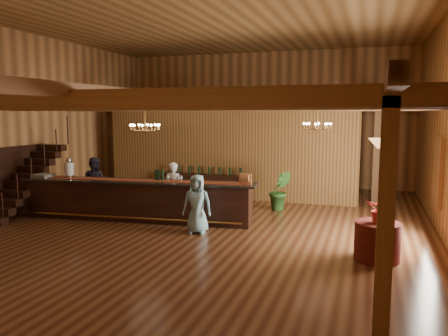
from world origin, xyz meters
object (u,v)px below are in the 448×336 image
(raffle_drum, at_px, (245,178))
(guest, at_px, (197,204))
(backbar_shelf, at_px, (204,186))
(tasting_bar, at_px, (137,200))
(chandelier_right, at_px, (317,126))
(pendant_lamp, at_px, (382,143))
(staff_second, at_px, (95,183))
(beverage_dispenser, at_px, (69,168))
(bartender, at_px, (174,189))
(round_table, at_px, (377,241))
(chandelier_left, at_px, (145,127))
(floor_plant, at_px, (280,190))

(raffle_drum, xyz_separation_m, guest, (-0.95, -1.02, -0.56))
(raffle_drum, height_order, backbar_shelf, raffle_drum)
(tasting_bar, height_order, raffle_drum, raffle_drum)
(chandelier_right, xyz_separation_m, pendant_lamp, (1.70, -3.69, -0.24))
(staff_second, xyz_separation_m, guest, (4.09, -1.56, -0.08))
(backbar_shelf, xyz_separation_m, guest, (1.46, -4.27, 0.31))
(backbar_shelf, xyz_separation_m, staff_second, (-2.63, -2.71, 0.39))
(beverage_dispenser, height_order, pendant_lamp, pendant_lamp)
(bartender, height_order, guest, bartender)
(tasting_bar, relative_size, chandelier_right, 8.56)
(raffle_drum, height_order, round_table, raffle_drum)
(tasting_bar, distance_m, bartender, 1.12)
(pendant_lamp, relative_size, bartender, 0.57)
(raffle_drum, xyz_separation_m, backbar_shelf, (-2.41, 3.26, -0.88))
(round_table, relative_size, chandelier_right, 1.14)
(beverage_dispenser, relative_size, bartender, 0.38)
(chandelier_left, relative_size, floor_plant, 0.64)
(raffle_drum, distance_m, guest, 1.50)
(chandelier_right, xyz_separation_m, staff_second, (-6.65, -1.41, -1.82))
(raffle_drum, distance_m, floor_plant, 2.40)
(tasting_bar, bearing_deg, backbar_shelf, 73.04)
(chandelier_right, height_order, guest, chandelier_right)
(raffle_drum, bearing_deg, backbar_shelf, 126.56)
(backbar_shelf, bearing_deg, beverage_dispenser, -124.74)
(bartender, relative_size, floor_plant, 1.28)
(bartender, bearing_deg, beverage_dispenser, 21.57)
(tasting_bar, xyz_separation_m, chandelier_right, (4.69, 2.24, 2.07))
(guest, xyz_separation_m, floor_plant, (1.45, 3.27, -0.12))
(guest, bearing_deg, bartender, 123.46)
(tasting_bar, xyz_separation_m, staff_second, (-1.96, 0.83, 0.25))
(pendant_lamp, height_order, bartender, pendant_lamp)
(chandelier_left, relative_size, staff_second, 0.49)
(staff_second, bearing_deg, round_table, 168.67)
(guest, relative_size, floor_plant, 1.20)
(chandelier_left, bearing_deg, guest, -19.27)
(raffle_drum, xyz_separation_m, pendant_lamp, (3.31, -1.74, 1.09))
(bartender, xyz_separation_m, floor_plant, (2.79, 1.77, -0.18))
(chandelier_right, bearing_deg, beverage_dispenser, -160.38)
(tasting_bar, relative_size, guest, 4.59)
(tasting_bar, relative_size, raffle_drum, 20.13)
(beverage_dispenser, xyz_separation_m, bartender, (2.88, 0.95, -0.62))
(chandelier_left, distance_m, chandelier_right, 4.92)
(chandelier_right, distance_m, staff_second, 7.04)
(backbar_shelf, distance_m, bartender, 2.80)
(backbar_shelf, relative_size, round_table, 3.35)
(chandelier_left, bearing_deg, beverage_dispenser, -178.46)
(tasting_bar, bearing_deg, staff_second, 150.62)
(beverage_dispenser, relative_size, pendant_lamp, 0.67)
(chandelier_right, bearing_deg, pendant_lamp, -65.30)
(bartender, relative_size, staff_second, 0.97)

